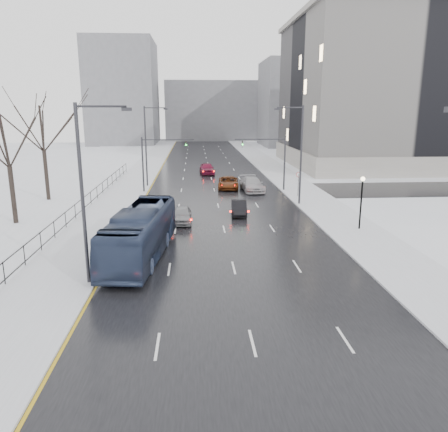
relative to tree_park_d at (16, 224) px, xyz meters
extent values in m
cube|color=black|center=(17.80, 26.00, 0.02)|extent=(16.00, 150.00, 0.04)
cube|color=black|center=(17.80, 14.00, 0.02)|extent=(130.00, 10.00, 0.04)
cube|color=silver|center=(7.30, 26.00, 0.08)|extent=(5.00, 150.00, 0.16)
cube|color=silver|center=(28.30, 26.00, 0.08)|extent=(5.00, 150.00, 0.16)
cube|color=white|center=(-2.20, 26.00, 0.06)|extent=(14.00, 150.00, 0.12)
cube|color=black|center=(4.80, -4.00, 1.41)|extent=(0.04, 70.00, 0.05)
cube|color=black|center=(4.80, -4.00, 0.41)|extent=(0.04, 70.00, 0.05)
cylinder|color=black|center=(4.80, -4.00, 0.81)|extent=(0.06, 0.06, 1.30)
cylinder|color=#2D2D33|center=(26.20, 6.00, 5.00)|extent=(0.20, 0.20, 10.00)
cylinder|color=#2D2D33|center=(24.90, 6.00, 9.80)|extent=(2.60, 0.12, 0.12)
cube|color=#2D2D33|center=(23.60, 6.00, 9.65)|extent=(0.50, 0.25, 0.18)
cylinder|color=#2D2D33|center=(9.40, -14.00, 5.00)|extent=(0.20, 0.20, 10.00)
cylinder|color=#2D2D33|center=(10.70, -14.00, 9.80)|extent=(2.60, 0.12, 0.12)
cube|color=#2D2D33|center=(12.00, -14.00, 9.65)|extent=(0.50, 0.25, 0.18)
cylinder|color=#2D2D33|center=(9.40, 18.00, 5.00)|extent=(0.20, 0.20, 10.00)
cylinder|color=#2D2D33|center=(10.70, 18.00, 9.80)|extent=(2.60, 0.12, 0.12)
cube|color=#2D2D33|center=(12.00, 18.00, 9.65)|extent=(0.50, 0.25, 0.18)
cylinder|color=black|center=(28.80, -4.00, 2.16)|extent=(0.14, 0.14, 4.00)
sphere|color=#FFE5B2|center=(28.80, -4.00, 4.26)|extent=(0.36, 0.36, 0.36)
cylinder|color=#2D2D33|center=(26.20, 14.00, 3.25)|extent=(0.20, 0.20, 6.50)
cylinder|color=#2D2D33|center=(23.20, 14.00, 6.20)|extent=(6.00, 0.12, 0.12)
imported|color=#2D2D33|center=(21.10, 14.00, 5.60)|extent=(0.15, 0.18, 0.90)
sphere|color=#19FF33|center=(21.10, 13.85, 5.60)|extent=(0.16, 0.16, 0.16)
cylinder|color=#2D2D33|center=(9.40, 14.00, 3.25)|extent=(0.20, 0.20, 6.50)
cylinder|color=#2D2D33|center=(12.40, 14.00, 6.20)|extent=(6.00, 0.12, 0.12)
imported|color=#2D2D33|center=(14.50, 14.00, 5.60)|extent=(0.15, 0.18, 0.90)
sphere|color=#19FF33|center=(14.50, 13.85, 5.60)|extent=(0.16, 0.16, 0.16)
cylinder|color=#2D2D33|center=(27.00, 10.00, 1.41)|extent=(0.06, 0.06, 2.50)
cylinder|color=white|center=(27.00, 10.00, 2.56)|extent=(0.60, 0.03, 0.60)
torus|color=#B20C0C|center=(27.00, 10.00, 2.56)|extent=(0.58, 0.06, 0.58)
cube|color=gray|center=(52.80, 38.00, 12.00)|extent=(40.00, 30.00, 24.00)
cube|color=gray|center=(52.80, 38.00, 24.40)|extent=(41.00, 31.00, 0.80)
cube|color=gray|center=(52.80, 38.00, 1.50)|extent=(40.60, 30.60, 3.00)
cube|color=slate|center=(45.80, 81.00, 11.00)|extent=(24.00, 20.00, 22.00)
cube|color=slate|center=(-4.20, 91.00, 14.00)|extent=(18.00, 22.00, 28.00)
cube|color=slate|center=(21.80, 106.00, 9.00)|extent=(30.00, 18.00, 18.00)
imported|color=#2A3753|center=(11.85, -9.53, 1.69)|extent=(4.08, 12.12, 3.31)
imported|color=gray|center=(14.30, -0.64, 0.74)|extent=(1.67, 4.12, 1.40)
imported|color=black|center=(19.52, 1.96, 0.70)|extent=(1.67, 4.12, 1.33)
imported|color=#622C10|center=(19.59, 15.84, 0.78)|extent=(2.86, 5.49, 1.48)
imported|color=#9F9EA1|center=(22.30, 13.88, 0.88)|extent=(2.80, 5.93, 1.67)
imported|color=maroon|center=(17.30, 28.38, 0.89)|extent=(2.38, 5.12, 1.70)
camera|label=1|loc=(15.48, -37.53, 9.67)|focal=35.00mm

